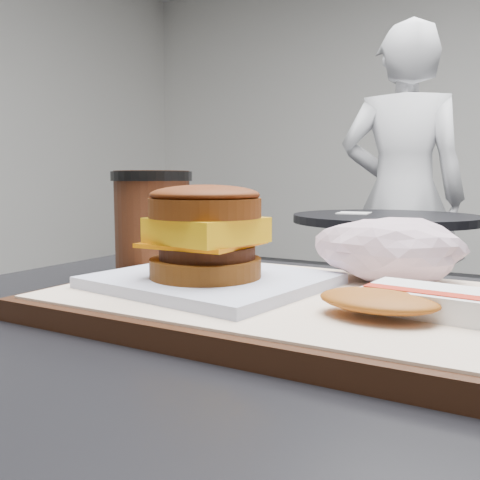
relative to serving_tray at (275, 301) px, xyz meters
name	(u,v)px	position (x,y,z in m)	size (l,w,h in m)	color
serving_tray	(275,301)	(0.00, 0.00, 0.00)	(0.38, 0.28, 0.02)	black
breakfast_sandwich	(207,244)	(-0.06, -0.02, 0.05)	(0.21, 0.19, 0.09)	white
hash_brown	(407,301)	(0.12, -0.03, 0.02)	(0.12, 0.10, 0.02)	white
crumpled_wrapper	(388,249)	(0.07, 0.09, 0.04)	(0.14, 0.11, 0.06)	white
coffee_cup	(152,220)	(-0.20, 0.08, 0.06)	(0.09, 0.09, 0.13)	#451F10
neighbor_table	(384,267)	(-0.33, 1.62, -0.23)	(0.70, 0.70, 0.75)	black
napkin	(354,213)	(-0.45, 1.62, -0.03)	(0.12, 0.12, 0.00)	silver
patron	(402,198)	(-0.40, 2.17, 0.02)	(0.58, 0.38, 1.59)	silver
bg_table_mid	(186,218)	(-2.38, 3.17, -0.22)	(0.66, 0.66, 0.75)	black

